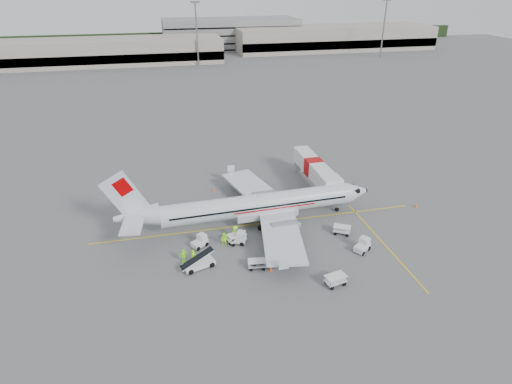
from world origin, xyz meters
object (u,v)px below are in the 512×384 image
(aircraft, at_px, (259,191))
(tug_aft, at_px, (199,241))
(tug_mid, at_px, (237,237))
(tug_fore, at_px, (362,245))
(belt_loader, at_px, (198,258))
(jet_bridge, at_px, (313,173))

(aircraft, xyz_separation_m, tug_aft, (-8.48, -3.97, -3.95))
(tug_mid, bearing_deg, tug_fore, 4.60)
(tug_mid, distance_m, tug_aft, 4.72)
(belt_loader, bearing_deg, tug_aft, 65.18)
(belt_loader, xyz_separation_m, tug_mid, (5.26, 4.01, -0.49))
(aircraft, bearing_deg, tug_aft, -157.07)
(tug_fore, xyz_separation_m, tug_mid, (-14.38, 5.21, -0.01))
(belt_loader, xyz_separation_m, tug_aft, (0.55, 4.27, -0.54))
(tug_aft, bearing_deg, tug_fore, -49.52)
(aircraft, xyz_separation_m, jet_bridge, (11.10, 9.28, -2.50))
(tug_fore, relative_size, tug_mid, 1.01)
(aircraft, bearing_deg, tug_mid, -133.81)
(aircraft, bearing_deg, jet_bridge, 37.73)
(tug_fore, bearing_deg, tug_mid, 125.08)
(belt_loader, relative_size, tug_fore, 2.27)
(aircraft, height_order, tug_aft, aircraft)
(jet_bridge, xyz_separation_m, tug_mid, (-14.86, -13.51, -1.40))
(jet_bridge, height_order, tug_mid, jet_bridge)
(belt_loader, height_order, tug_mid, belt_loader)
(tug_aft, bearing_deg, tug_mid, -36.72)
(belt_loader, height_order, tug_fore, belt_loader)
(tug_fore, distance_m, tug_mid, 15.29)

